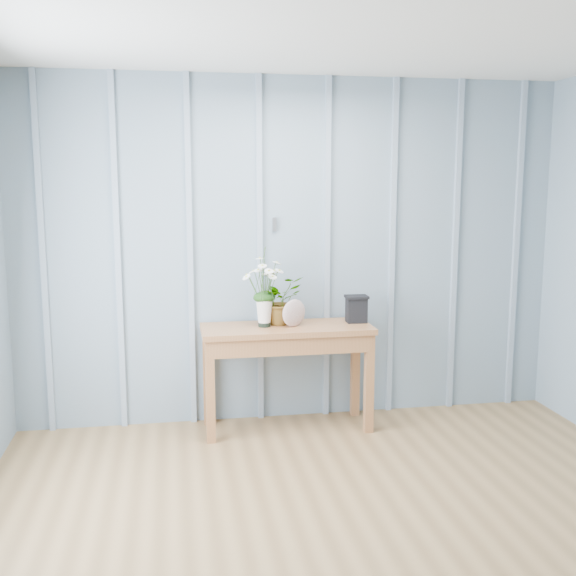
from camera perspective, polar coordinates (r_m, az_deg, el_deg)
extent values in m
cube|color=#7E93A3|center=(4.93, 0.46, 3.11)|extent=(4.00, 0.01, 2.50)
cube|color=silver|center=(4.87, -1.16, 5.40)|extent=(0.03, 0.01, 0.10)
cube|color=#889BAE|center=(4.92, -20.04, 2.53)|extent=(0.04, 0.03, 2.50)
cube|color=#889BAE|center=(4.85, -14.21, 2.73)|extent=(0.04, 0.03, 2.50)
cube|color=#889BAE|center=(4.84, -8.30, 2.90)|extent=(0.04, 0.03, 2.50)
cube|color=#889BAE|center=(4.88, -2.41, 3.04)|extent=(0.04, 0.03, 2.50)
cube|color=#889BAE|center=(4.97, 3.33, 3.14)|extent=(0.04, 0.03, 2.50)
cube|color=#889BAE|center=(5.11, 8.81, 3.21)|extent=(0.04, 0.03, 2.50)
cube|color=#889BAE|center=(5.29, 13.96, 3.25)|extent=(0.04, 0.03, 2.50)
cube|color=#889BAE|center=(5.51, 18.73, 3.27)|extent=(0.04, 0.03, 2.50)
cube|color=#955D34|center=(4.75, -0.10, -3.48)|extent=(1.20, 0.45, 0.04)
cube|color=#955D34|center=(4.77, -0.10, -4.41)|extent=(1.13, 0.42, 0.12)
cube|color=#955D34|center=(4.62, -6.60, -8.74)|extent=(0.06, 0.06, 0.71)
cube|color=#955D34|center=(4.80, 6.87, -8.03)|extent=(0.06, 0.06, 0.71)
cube|color=#955D34|center=(4.96, -6.84, -7.47)|extent=(0.06, 0.06, 0.71)
cube|color=#955D34|center=(5.14, 5.71, -6.87)|extent=(0.06, 0.06, 0.71)
cylinder|color=black|center=(4.73, -2.01, -2.96)|extent=(0.09, 0.09, 0.05)
cone|color=white|center=(4.71, -2.02, -2.00)|extent=(0.13, 0.13, 0.20)
ellipsoid|color=#133910|center=(4.69, -2.02, -0.80)|extent=(0.16, 0.13, 0.08)
imported|color=#133910|center=(4.79, -0.70, -1.04)|extent=(0.40, 0.38, 0.34)
ellipsoid|color=#8F545A|center=(4.71, 0.50, -2.13)|extent=(0.20, 0.14, 0.19)
cube|color=black|center=(4.88, 5.81, -1.88)|extent=(0.15, 0.11, 0.18)
cube|color=black|center=(4.86, 5.83, -0.75)|extent=(0.16, 0.13, 0.02)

